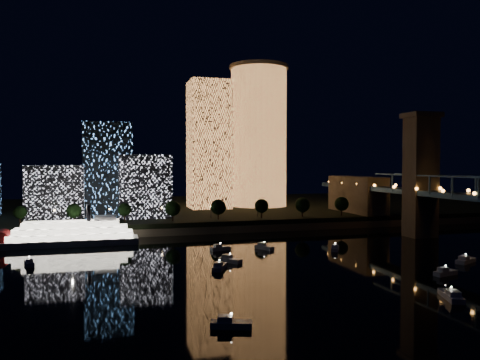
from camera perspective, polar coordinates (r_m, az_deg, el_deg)
name	(u,v)px	position (r m, az deg, el deg)	size (l,w,h in m)	color
ground	(330,275)	(128.49, 10.95, -11.34)	(520.00, 520.00, 0.00)	black
far_bank	(207,209)	(278.75, -4.00, -3.58)	(420.00, 160.00, 5.00)	black
seawall	(244,228)	(203.62, 0.49, -5.92)	(420.00, 6.00, 3.00)	#6B5E4C
tower_cylindrical	(259,136)	(272.28, 2.29, 5.38)	(34.00, 34.00, 81.01)	#FF9E51
tower_rectangular	(209,145)	(260.71, -3.80, 4.31)	(22.04, 22.04, 70.14)	#FF9E51
midrise_blocks	(88,181)	(226.55, -18.09, -0.07)	(94.66, 35.24, 43.35)	white
riverboat	(66,235)	(181.25, -20.49, -6.27)	(50.26, 11.27, 15.09)	silver
motorboats	(300,266)	(134.67, 7.39, -10.34)	(131.10, 78.02, 2.78)	silver
esplanade_trees	(189,208)	(203.33, -6.21, -3.40)	(166.66, 6.83, 8.92)	black
street_lamps	(162,211)	(207.89, -9.50, -3.70)	(132.70, 0.70, 5.65)	black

